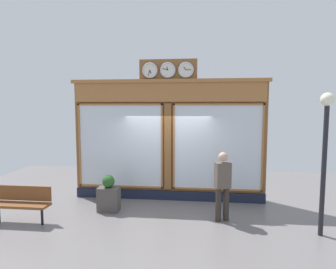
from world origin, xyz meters
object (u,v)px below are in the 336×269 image
at_px(street_lamp, 325,140).
at_px(planter_box, 109,199).
at_px(pedestrian, 223,183).
at_px(street_bench, 21,201).

relative_size(street_lamp, planter_box, 4.81).
height_order(pedestrian, street_bench, pedestrian).
height_order(street_lamp, street_bench, street_lamp).
xyz_separation_m(pedestrian, planter_box, (2.95, -0.33, -0.61)).
relative_size(street_lamp, street_bench, 2.19).
distance_m(planter_box, street_bench, 2.09).
relative_size(pedestrian, planter_box, 2.65).
bearing_deg(street_lamp, street_bench, 0.78).
height_order(pedestrian, street_lamp, street_lamp).
bearing_deg(street_lamp, planter_box, -10.21).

